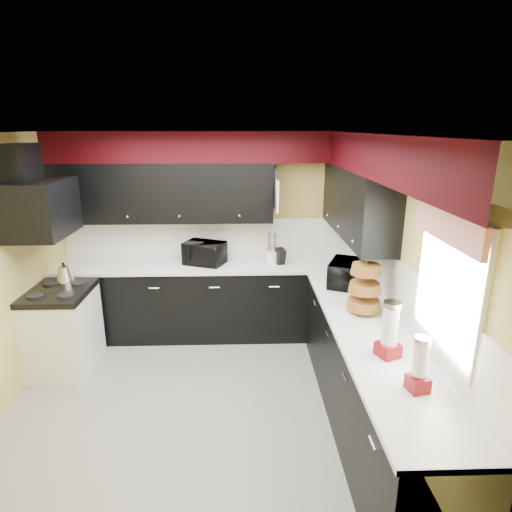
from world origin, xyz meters
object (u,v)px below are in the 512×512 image
at_px(utensil_crock, 272,257).
at_px(microwave, 346,273).
at_px(knife_block, 280,256).
at_px(toaster_oven, 204,253).
at_px(kettle, 65,274).

bearing_deg(utensil_crock, microwave, -47.08).
distance_m(microwave, utensil_crock, 1.07).
relative_size(utensil_crock, knife_block, 0.77).
distance_m(toaster_oven, utensil_crock, 0.83).
height_order(toaster_oven, knife_block, toaster_oven).
bearing_deg(utensil_crock, knife_block, -27.23).
distance_m(knife_block, kettle, 2.46).
bearing_deg(toaster_oven, microwave, -3.58).
height_order(microwave, knife_block, microwave).
relative_size(toaster_oven, utensil_crock, 3.10).
height_order(utensil_crock, knife_block, knife_block).
xyz_separation_m(microwave, kettle, (-3.05, 0.27, -0.07)).
distance_m(microwave, knife_block, 0.97).
bearing_deg(microwave, kettle, 107.68).
bearing_deg(kettle, toaster_oven, 18.91).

